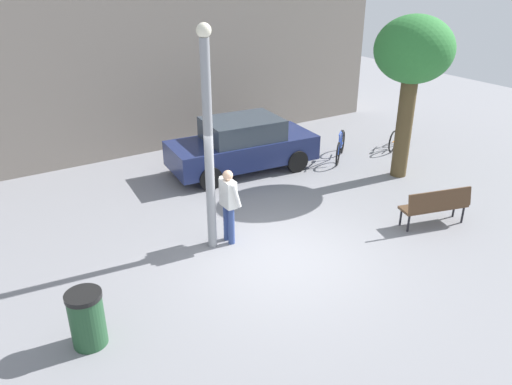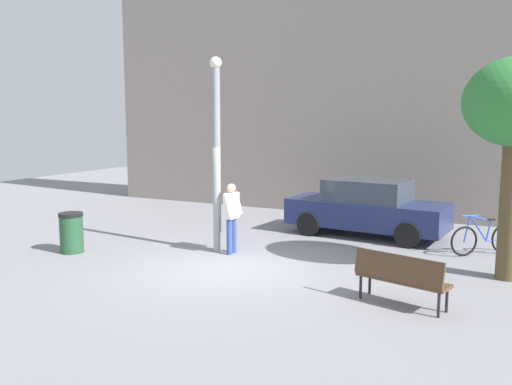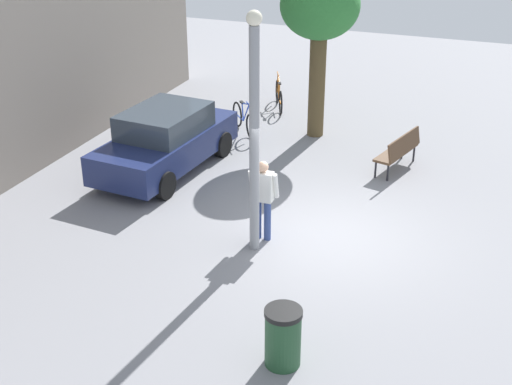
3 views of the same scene
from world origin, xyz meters
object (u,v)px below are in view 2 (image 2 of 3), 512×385
park_bench (401,275)px  trash_bin (71,233)px  bicycle_blue (484,239)px  lamppost (217,150)px  parked_car_navy (367,208)px  person_by_lamppost (232,213)px

park_bench → trash_bin: 7.80m
bicycle_blue → lamppost: bearing=-156.3°
parked_car_navy → trash_bin: (-5.79, -4.97, -0.29)m
person_by_lamppost → bicycle_blue: (5.34, 2.55, -0.58)m
person_by_lamppost → trash_bin: (-3.46, -1.62, -0.48)m
park_bench → parked_car_navy: 5.61m
bicycle_blue → trash_bin: (-8.81, -4.17, 0.10)m
person_by_lamppost → lamppost: bearing=177.3°
lamppost → parked_car_navy: 4.63m
lamppost → trash_bin: bearing=-151.9°
park_bench → bicycle_blue: (1.01, 4.44, -0.16)m
person_by_lamppost → park_bench: size_ratio=1.00×
trash_bin → bicycle_blue: bearing=25.3°
park_bench → trash_bin: (-7.80, 0.27, -0.06)m
lamppost → person_by_lamppost: bearing=-2.7°
person_by_lamppost → bicycle_blue: person_by_lamppost is taller
lamppost → park_bench: size_ratio=2.75×
person_by_lamppost → trash_bin: size_ratio=1.74×
lamppost → parked_car_navy: lamppost is taller
lamppost → bicycle_blue: (5.75, 2.53, -2.07)m
bicycle_blue → park_bench: bearing=-102.8°
person_by_lamppost → park_bench: (4.34, -1.89, -0.42)m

